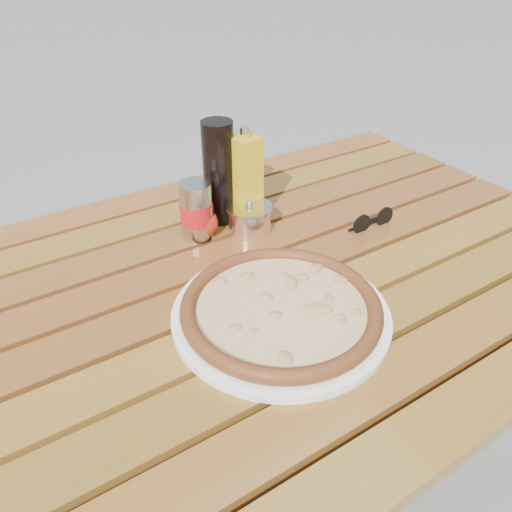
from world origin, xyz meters
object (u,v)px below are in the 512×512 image
table (262,306)px  sunglasses (372,221)px  pepper_shaker (205,220)px  soda_can (196,211)px  oregano_shaker (200,219)px  plate (281,314)px  dark_bottle (219,173)px  parmesan_tin (249,218)px  pizza (281,307)px  olive_oil_cruet (245,180)px

table → sunglasses: size_ratio=12.70×
pepper_shaker → soda_can: 0.03m
oregano_shaker → sunglasses: (0.32, -0.17, -0.02)m
plate → pepper_shaker: 0.30m
table → dark_bottle: bearing=80.3°
plate → dark_bottle: (0.08, 0.34, 0.10)m
pepper_shaker → oregano_shaker: (-0.01, 0.01, 0.00)m
dark_bottle → parmesan_tin: dark_bottle is taller
pizza → parmesan_tin: bearing=68.4°
soda_can → olive_oil_cruet: size_ratio=0.57×
pepper_shaker → sunglasses: (0.32, -0.16, -0.02)m
table → pepper_shaker: (-0.02, 0.18, 0.11)m
pizza → soda_can: 0.31m
dark_bottle → pepper_shaker: bearing=-143.9°
pepper_shaker → soda_can: (-0.01, 0.01, 0.02)m
pizza → olive_oil_cruet: (0.12, 0.31, 0.07)m
pizza → sunglasses: 0.36m
table → dark_bottle: dark_bottle is taller
pizza → dark_bottle: size_ratio=2.01×
pepper_shaker → pizza: bearing=-93.4°
pizza → dark_bottle: 0.36m
soda_can → pepper_shaker: bearing=-31.8°
olive_oil_cruet → sunglasses: bearing=-39.1°
pepper_shaker → olive_oil_cruet: 0.12m
pizza → parmesan_tin: size_ratio=3.75×
pizza → oregano_shaker: 0.31m
table → parmesan_tin: 0.19m
olive_oil_cruet → parmesan_tin: size_ratio=1.78×
soda_can → olive_oil_cruet: olive_oil_cruet is taller
table → olive_oil_cruet: olive_oil_cruet is taller
sunglasses → olive_oil_cruet: bearing=142.5°
dark_bottle → olive_oil_cruet: (0.04, -0.03, -0.01)m
dark_bottle → sunglasses: dark_bottle is taller
pepper_shaker → dark_bottle: (0.06, 0.04, 0.07)m
oregano_shaker → olive_oil_cruet: 0.13m
table → pizza: pizza is taller
plate → parmesan_tin: parmesan_tin is taller
soda_can → dark_bottle: bearing=25.8°
pepper_shaker → soda_can: soda_can is taller
plate → table: bearing=71.2°
oregano_shaker → parmesan_tin: size_ratio=0.70×
plate → parmesan_tin: (0.10, 0.26, 0.02)m
pizza → sunglasses: size_ratio=4.02×
plate → oregano_shaker: size_ratio=4.39×
olive_oil_cruet → parmesan_tin: (-0.02, -0.04, -0.07)m
plate → olive_oil_cruet: size_ratio=1.71×
parmesan_tin → pepper_shaker: bearing=159.6°
dark_bottle → parmesan_tin: bearing=-71.1°
parmesan_tin → soda_can: bearing=158.0°
pizza → soda_can: soda_can is taller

